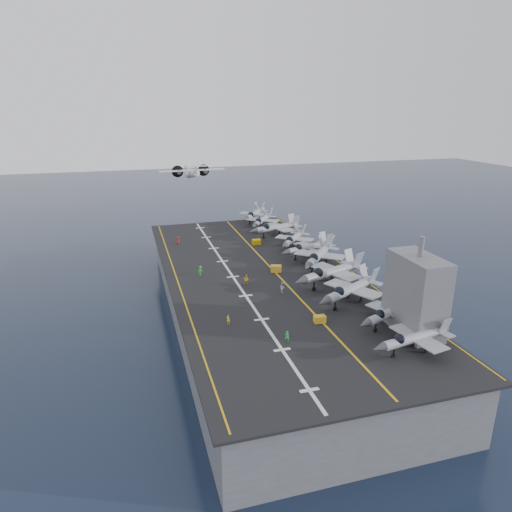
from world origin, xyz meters
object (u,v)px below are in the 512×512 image
object	(u,v)px
tow_cart_a	(320,319)
island_superstructure	(417,285)
transport_plane	(192,174)
fighter_jet_0	(415,337)

from	to	relation	value
tow_cart_a	island_superstructure	bearing A→B (deg)	-27.72
island_superstructure	transport_plane	xyz separation A→B (m)	(-20.03, 87.24, 5.17)
island_superstructure	fighter_jet_0	xyz separation A→B (m)	(-3.48, -5.50, -5.25)
island_superstructure	tow_cart_a	world-z (taller)	island_superstructure
island_superstructure	transport_plane	world-z (taller)	transport_plane
fighter_jet_0	tow_cart_a	bearing A→B (deg)	126.60
island_superstructure	fighter_jet_0	distance (m)	8.36
fighter_jet_0	transport_plane	bearing A→B (deg)	100.12
tow_cart_a	transport_plane	distance (m)	81.97
tow_cart_a	transport_plane	size ratio (longest dim) A/B	0.09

